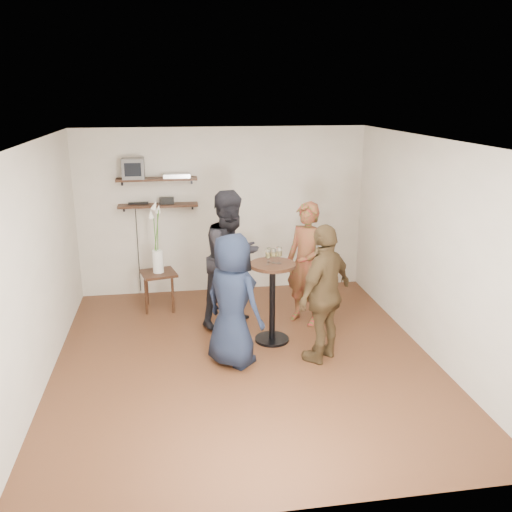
# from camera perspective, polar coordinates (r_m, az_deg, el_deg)

# --- Properties ---
(room) EXTENTS (4.58, 5.08, 2.68)m
(room) POSITION_cam_1_polar(r_m,az_deg,el_deg) (6.17, -1.21, -0.09)
(room) COLOR #4F2919
(room) RESTS_ON ground
(shelf_upper) EXTENTS (1.20, 0.25, 0.04)m
(shelf_upper) POSITION_cam_1_polar(r_m,az_deg,el_deg) (8.32, -10.40, 7.97)
(shelf_upper) COLOR black
(shelf_upper) RESTS_ON room
(shelf_lower) EXTENTS (1.20, 0.25, 0.04)m
(shelf_lower) POSITION_cam_1_polar(r_m,az_deg,el_deg) (8.39, -10.26, 5.27)
(shelf_lower) COLOR black
(shelf_lower) RESTS_ON room
(crt_monitor) EXTENTS (0.32, 0.30, 0.30)m
(crt_monitor) POSITION_cam_1_polar(r_m,az_deg,el_deg) (8.31, -12.79, 8.99)
(crt_monitor) COLOR #59595B
(crt_monitor) RESTS_ON shelf_upper
(dvd_deck) EXTENTS (0.40, 0.24, 0.06)m
(dvd_deck) POSITION_cam_1_polar(r_m,az_deg,el_deg) (8.31, -8.35, 8.38)
(dvd_deck) COLOR silver
(dvd_deck) RESTS_ON shelf_upper
(radio) EXTENTS (0.22, 0.10, 0.10)m
(radio) POSITION_cam_1_polar(r_m,az_deg,el_deg) (8.37, -9.38, 5.76)
(radio) COLOR black
(radio) RESTS_ON shelf_lower
(power_strip) EXTENTS (0.30, 0.05, 0.03)m
(power_strip) POSITION_cam_1_polar(r_m,az_deg,el_deg) (8.44, -12.29, 5.45)
(power_strip) COLOR black
(power_strip) RESTS_ON shelf_lower
(side_table) EXTENTS (0.57, 0.57, 0.57)m
(side_table) POSITION_cam_1_polar(r_m,az_deg,el_deg) (8.09, -10.18, -2.32)
(side_table) COLOR black
(side_table) RESTS_ON room
(vase_lilies) EXTENTS (0.20, 0.21, 1.08)m
(vase_lilies) POSITION_cam_1_polar(r_m,az_deg,el_deg) (7.96, -10.35, 0.64)
(vase_lilies) COLOR white
(vase_lilies) RESTS_ON side_table
(drinks_table) EXTENTS (0.58, 0.58, 1.05)m
(drinks_table) POSITION_cam_1_polar(r_m,az_deg,el_deg) (6.87, 1.73, -3.77)
(drinks_table) COLOR black
(drinks_table) RESTS_ON room
(wine_glass_fl) EXTENTS (0.07, 0.07, 0.20)m
(wine_glass_fl) POSITION_cam_1_polar(r_m,az_deg,el_deg) (6.66, 1.27, 0.18)
(wine_glass_fl) COLOR silver
(wine_glass_fl) RESTS_ON drinks_table
(wine_glass_fr) EXTENTS (0.07, 0.07, 0.21)m
(wine_glass_fr) POSITION_cam_1_polar(r_m,az_deg,el_deg) (6.70, 2.44, 0.38)
(wine_glass_fr) COLOR silver
(wine_glass_fr) RESTS_ON drinks_table
(wine_glass_bl) EXTENTS (0.06, 0.06, 0.18)m
(wine_glass_bl) POSITION_cam_1_polar(r_m,az_deg,el_deg) (6.76, 1.36, 0.38)
(wine_glass_bl) COLOR silver
(wine_glass_bl) RESTS_ON drinks_table
(wine_glass_br) EXTENTS (0.06, 0.06, 0.19)m
(wine_glass_br) POSITION_cam_1_polar(r_m,az_deg,el_deg) (6.72, 1.86, 0.28)
(wine_glass_br) COLOR silver
(wine_glass_br) RESTS_ON drinks_table
(person_plaid) EXTENTS (0.72, 0.73, 1.70)m
(person_plaid) POSITION_cam_1_polar(r_m,az_deg,el_deg) (7.42, 5.34, -0.83)
(person_plaid) COLOR #AE1325
(person_plaid) RESTS_ON room
(person_dark) EXTENTS (1.15, 1.10, 1.87)m
(person_dark) POSITION_cam_1_polar(r_m,az_deg,el_deg) (7.32, -2.57, -0.31)
(person_dark) COLOR black
(person_dark) RESTS_ON room
(person_navy) EXTENTS (0.90, 0.91, 1.59)m
(person_navy) POSITION_cam_1_polar(r_m,az_deg,el_deg) (6.27, -2.49, -4.71)
(person_navy) COLOR black
(person_navy) RESTS_ON room
(person_brown) EXTENTS (1.00, 0.96, 1.67)m
(person_brown) POSITION_cam_1_polar(r_m,az_deg,el_deg) (6.41, 7.24, -3.95)
(person_brown) COLOR #46341E
(person_brown) RESTS_ON room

